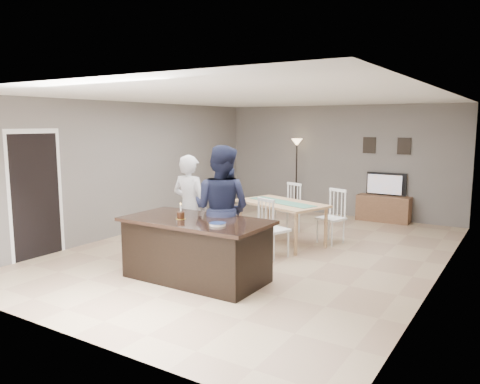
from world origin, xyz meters
The scene contains 14 objects.
floor centered at (0.00, 0.00, 0.00)m, with size 8.00×8.00×0.00m, color tan.
room_shell centered at (0.00, 0.00, 1.68)m, with size 8.00×8.00×8.00m.
kitchen_island centered at (0.00, -1.80, 0.45)m, with size 2.15×1.10×0.90m.
tv_console centered at (1.20, 3.77, 0.30)m, with size 1.20×0.40×0.60m, color brown.
television centered at (1.20, 3.84, 0.86)m, with size 0.91×0.12×0.53m, color black.
tv_screen_glow centered at (1.20, 3.76, 0.87)m, with size 0.78×0.78×0.00m, color #CC6716.
picture_frames centered at (1.15, 3.98, 1.75)m, with size 1.10×0.02×0.38m.
doorway centered at (-2.99, -2.30, 1.26)m, with size 0.00×2.10×2.65m.
woman centered at (-0.75, -0.99, 0.88)m, with size 0.64×0.42×1.76m, color silver.
man centered at (0.08, -1.25, 0.97)m, with size 0.94×0.74×1.94m, color #191D37.
birthday_cake centered at (-0.19, -1.90, 0.95)m, with size 0.15×0.15×0.23m.
plate_stack centered at (0.51, -1.98, 0.92)m, with size 0.23×0.23×0.04m.
dining_table centered at (0.10, 0.72, 0.66)m, with size 2.13×2.32×1.03m.
floor_lamp centered at (-1.01, 3.72, 1.46)m, with size 0.28×0.28×1.88m.
Camera 1 is at (4.05, -7.06, 2.27)m, focal length 35.00 mm.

